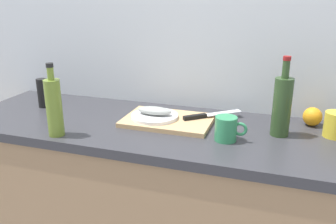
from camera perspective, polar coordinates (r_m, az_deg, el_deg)
back_wall at (r=1.77m, az=4.38°, el=11.92°), size 3.20×0.05×2.50m
kitchen_counter at (r=1.76m, az=1.02°, el=-16.18°), size 2.00×0.60×0.90m
cutting_board at (r=1.60m, az=0.00°, el=-1.36°), size 0.39×0.26×0.02m
white_plate at (r=1.60m, az=-2.15°, el=-0.66°), size 0.21×0.21×0.01m
fish_fillet at (r=1.59m, az=-2.16°, el=0.21°), size 0.16×0.07×0.04m
chef_knife at (r=1.61m, az=6.03°, el=-0.55°), size 0.24×0.21×0.02m
olive_oil_bottle at (r=1.49m, az=-17.79°, el=0.86°), size 0.06×0.06×0.30m
wine_bottle at (r=1.49m, az=17.79°, el=1.04°), size 0.07×0.07×0.32m
coffee_mug_0 at (r=1.41m, az=9.35°, el=-2.65°), size 0.13×0.09×0.10m
coffee_mug_1 at (r=1.58m, az=25.33°, el=-1.85°), size 0.13×0.09×0.10m
orange_1 at (r=1.68m, az=22.12°, el=-0.68°), size 0.08×0.08×0.08m
pepper_mill at (r=1.90m, az=-19.43°, el=2.89°), size 0.05×0.05×0.15m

